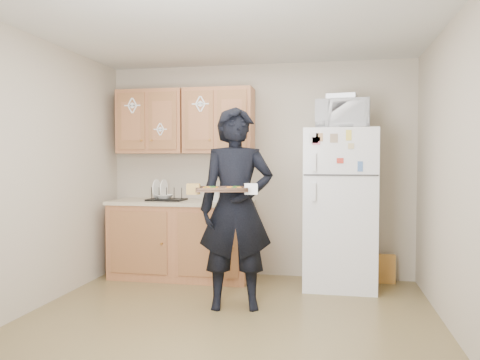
% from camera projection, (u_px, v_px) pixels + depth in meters
% --- Properties ---
extents(floor, '(3.60, 3.60, 0.00)m').
position_uv_depth(floor, '(224.00, 326.00, 3.85)').
color(floor, brown).
rests_on(floor, ground).
extents(ceiling, '(3.60, 3.60, 0.00)m').
position_uv_depth(ceiling, '(224.00, 19.00, 3.74)').
color(ceiling, silver).
rests_on(ceiling, wall_back).
extents(wall_back, '(3.60, 0.04, 2.50)m').
position_uv_depth(wall_back, '(258.00, 170.00, 5.56)').
color(wall_back, '#B5A893').
rests_on(wall_back, floor).
extents(wall_front, '(3.60, 0.04, 2.50)m').
position_uv_depth(wall_front, '(131.00, 188.00, 2.03)').
color(wall_front, '#B5A893').
rests_on(wall_front, floor).
extents(wall_left, '(0.04, 3.60, 2.50)m').
position_uv_depth(wall_left, '(26.00, 174.00, 4.14)').
color(wall_left, '#B5A893').
rests_on(wall_left, floor).
extents(wall_right, '(0.04, 3.60, 2.50)m').
position_uv_depth(wall_right, '(461.00, 176.00, 3.45)').
color(wall_right, '#B5A893').
rests_on(wall_right, floor).
extents(refrigerator, '(0.75, 0.70, 1.70)m').
position_uv_depth(refrigerator, '(340.00, 208.00, 5.03)').
color(refrigerator, white).
rests_on(refrigerator, floor).
extents(base_cabinet, '(1.60, 0.60, 0.86)m').
position_uv_depth(base_cabinet, '(181.00, 241.00, 5.44)').
color(base_cabinet, '#985834').
rests_on(base_cabinet, floor).
extents(countertop, '(1.64, 0.64, 0.04)m').
position_uv_depth(countertop, '(181.00, 202.00, 5.42)').
color(countertop, '#C5B797').
rests_on(countertop, base_cabinet).
extents(upper_cab_left, '(0.80, 0.33, 0.75)m').
position_uv_depth(upper_cab_left, '(152.00, 122.00, 5.59)').
color(upper_cab_left, '#985834').
rests_on(upper_cab_left, wall_back).
extents(upper_cab_right, '(0.80, 0.33, 0.75)m').
position_uv_depth(upper_cab_right, '(219.00, 121.00, 5.43)').
color(upper_cab_right, '#985834').
rests_on(upper_cab_right, wall_back).
extents(cereal_box, '(0.20, 0.07, 0.32)m').
position_uv_depth(cereal_box, '(386.00, 269.00, 5.20)').
color(cereal_box, '#EDAA53').
rests_on(cereal_box, floor).
extents(person, '(0.75, 0.58, 1.85)m').
position_uv_depth(person, '(236.00, 208.00, 4.30)').
color(person, black).
rests_on(person, floor).
extents(baking_tray, '(0.49, 0.40, 0.04)m').
position_uv_depth(baking_tray, '(222.00, 190.00, 4.02)').
color(baking_tray, black).
rests_on(baking_tray, person).
extents(pizza_front_left, '(0.14, 0.14, 0.02)m').
position_uv_depth(pizza_front_left, '(210.00, 189.00, 3.94)').
color(pizza_front_left, orange).
rests_on(pizza_front_left, baking_tray).
extents(pizza_front_right, '(0.14, 0.14, 0.02)m').
position_uv_depth(pizza_front_right, '(234.00, 189.00, 3.95)').
color(pizza_front_right, orange).
rests_on(pizza_front_right, baking_tray).
extents(pizza_back_left, '(0.14, 0.14, 0.02)m').
position_uv_depth(pizza_back_left, '(211.00, 188.00, 4.09)').
color(pizza_back_left, orange).
rests_on(pizza_back_left, baking_tray).
extents(pizza_back_right, '(0.14, 0.14, 0.02)m').
position_uv_depth(pizza_back_right, '(234.00, 188.00, 4.09)').
color(pizza_back_right, orange).
rests_on(pizza_back_right, baking_tray).
extents(microwave, '(0.58, 0.42, 0.30)m').
position_uv_depth(microwave, '(343.00, 114.00, 4.94)').
color(microwave, white).
rests_on(microwave, refrigerator).
extents(foil_pan, '(0.34, 0.26, 0.06)m').
position_uv_depth(foil_pan, '(342.00, 97.00, 4.96)').
color(foil_pan, silver).
rests_on(foil_pan, microwave).
extents(dish_rack, '(0.42, 0.32, 0.17)m').
position_uv_depth(dish_rack, '(167.00, 193.00, 5.44)').
color(dish_rack, black).
rests_on(dish_rack, countertop).
extents(bowl, '(0.22, 0.22, 0.05)m').
position_uv_depth(bowl, '(164.00, 197.00, 5.44)').
color(bowl, white).
rests_on(bowl, dish_rack).
extents(soap_bottle, '(0.10, 0.11, 0.19)m').
position_uv_depth(soap_bottle, '(217.00, 193.00, 5.25)').
color(soap_bottle, white).
rests_on(soap_bottle, countertop).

